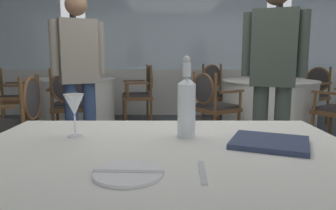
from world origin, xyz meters
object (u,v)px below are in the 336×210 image
Objects in this scene: dining_chair_3_1 at (5,94)px; side_plate at (127,173)px; menu_book at (268,142)px; dining_chair_3_0 at (80,86)px; diner_person_0 at (272,69)px; diner_person_1 at (77,69)px; dining_chair_0_3 at (210,102)px; water_bottle at (185,104)px; dining_chair_3_2 at (69,100)px; dining_chair_3_3 at (141,90)px; dining_chair_1_0 at (16,117)px; dining_chair_0_2 at (215,88)px; wine_glass at (72,106)px; dining_chair_0_1 at (311,90)px.

side_plate is at bearing -70.50° from dining_chair_3_1.
side_plate is at bearing -125.66° from menu_book.
diner_person_0 is (2.50, -3.18, 0.44)m from dining_chair_3_0.
diner_person_1 is (0.72, -2.71, 0.42)m from dining_chair_3_0.
water_bottle is at bearing -134.23° from dining_chair_0_3.
water_bottle is 0.36× the size of dining_chair_3_2.
dining_chair_3_3 is at bearing -41.04° from diner_person_1.
dining_chair_1_0 is 0.96× the size of dining_chair_3_3.
dining_chair_3_1 is at bearing -111.25° from dining_chair_0_2.
diner_person_1 reaches higher than dining_chair_0_3.
dining_chair_3_3 is at bearing 94.10° from side_plate.
wine_glass is at bearing -179.34° from water_bottle.
dining_chair_0_3 is (0.15, 2.70, -0.23)m from menu_book.
wine_glass reaches higher than dining_chair_1_0.
side_plate is 0.59m from menu_book.
water_bottle is at bearing 8.91° from dining_chair_3_0.
wine_glass is 0.20× the size of dining_chair_0_1.
wine_glass is 2.76m from dining_chair_0_3.
water_bottle reaches higher than dining_chair_3_3.
diner_person_0 reaches higher than dining_chair_1_0.
diner_person_0 reaches higher than wine_glass.
wine_glass is 0.20× the size of dining_chair_1_0.
diner_person_0 reaches higher than dining_chair_0_2.
menu_book reaches higher than side_plate.
dining_chair_3_1 is (-2.00, 3.36, -0.35)m from wine_glass.
menu_book is at bearing 29.44° from dining_chair_0_1.
dining_chair_1_0 is 2.29m from diner_person_0.
wine_glass is 0.19× the size of dining_chair_3_3.
dining_chair_0_1 is at bearing 59.07° from water_bottle.
dining_chair_3_2 reaches higher than side_plate.
dining_chair_0_1 is 1.55m from dining_chair_0_2.
diner_person_1 is (-0.96, 1.84, 0.07)m from water_bottle.
side_plate is 4.90m from dining_chair_0_1.
menu_book is 3.98m from dining_chair_3_3.
diner_person_0 is at bearing -32.76° from dining_chair_0_2.
dining_chair_1_0 is 1.01× the size of dining_chair_3_1.
water_bottle is at bearing 179.07° from menu_book.
dining_chair_3_0 is (-3.96, 0.76, -0.00)m from dining_chair_0_1.
dining_chair_0_3 is 0.53× the size of diner_person_1.
dining_chair_0_2 is 1.01× the size of dining_chair_3_2.
water_bottle is 0.35× the size of dining_chair_0_2.
dining_chair_0_1 is 4.35m from dining_chair_1_0.
dining_chair_3_1 is (-4.74, -0.43, -0.01)m from dining_chair_0_1.
dining_chair_3_0 is at bearing 110.37° from water_bottle.
dining_chair_3_2 reaches higher than dining_chair_0_3.
diner_person_1 reaches higher than water_bottle.
dining_chair_3_2 is at bearing 107.58° from wine_glass.
dining_chair_0_2 is at bearing 78.30° from side_plate.
dining_chair_0_1 is 3.80m from diner_person_1.
dining_chair_0_1 is at bearing 169.16° from dining_chair_3_3.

